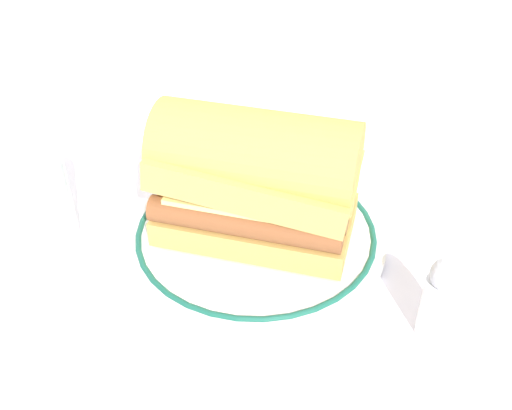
% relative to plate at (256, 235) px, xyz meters
% --- Properties ---
extents(ground_plane, '(1.50, 1.50, 0.00)m').
position_rel_plate_xyz_m(ground_plane, '(-0.01, 0.02, -0.01)').
color(ground_plane, white).
extents(plate, '(0.26, 0.26, 0.01)m').
position_rel_plate_xyz_m(plate, '(0.00, 0.00, 0.00)').
color(plate, white).
rests_on(plate, ground_plane).
extents(sausage_sandwich, '(0.21, 0.16, 0.13)m').
position_rel_plate_xyz_m(sausage_sandwich, '(0.00, -0.00, 0.07)').
color(sausage_sandwich, tan).
rests_on(sausage_sandwich, plate).
extents(drinking_glass, '(0.06, 0.06, 0.12)m').
position_rel_plate_xyz_m(drinking_glass, '(-0.20, 0.00, 0.04)').
color(drinking_glass, silver).
rests_on(drinking_glass, ground_plane).
extents(salt_shaker, '(0.03, 0.03, 0.08)m').
position_rel_plate_xyz_m(salt_shaker, '(0.14, -0.13, 0.03)').
color(salt_shaker, white).
rests_on(salt_shaker, ground_plane).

